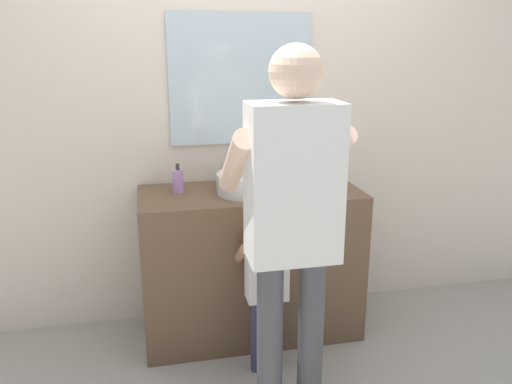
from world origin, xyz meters
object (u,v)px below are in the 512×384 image
(soap_bottle, at_px, (178,181))
(child_toddler, at_px, (266,275))
(adult_parent, at_px, (292,206))
(toothbrush_cup, at_px, (312,178))

(soap_bottle, distance_m, child_toddler, 0.73)
(adult_parent, bearing_deg, soap_bottle, 118.91)
(soap_bottle, xyz_separation_m, child_toddler, (0.40, -0.46, -0.40))
(toothbrush_cup, height_order, soap_bottle, toothbrush_cup)
(soap_bottle, bearing_deg, toothbrush_cup, -3.46)
(child_toddler, distance_m, adult_parent, 0.57)
(soap_bottle, height_order, adult_parent, adult_parent)
(toothbrush_cup, relative_size, adult_parent, 0.12)
(toothbrush_cup, xyz_separation_m, adult_parent, (-0.34, -0.74, 0.08))
(soap_bottle, distance_m, adult_parent, 0.90)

